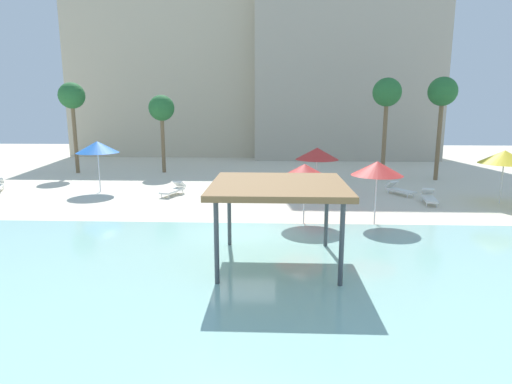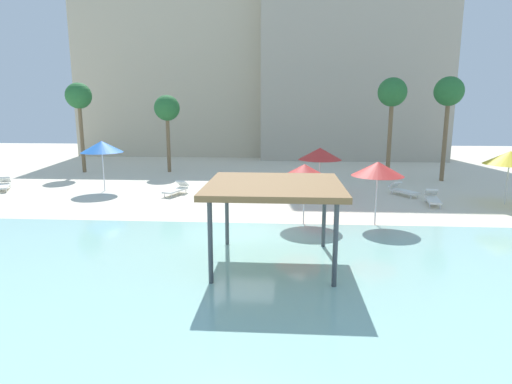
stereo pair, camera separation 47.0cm
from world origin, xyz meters
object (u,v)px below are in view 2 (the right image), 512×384
Objects in this scene: shade_pavilion at (274,188)px; beach_umbrella_yellow_1 at (510,158)px; beach_umbrella_red_2 at (304,172)px; beach_umbrella_blue_4 at (102,147)px; lounge_chair_0 at (402,190)px; palm_tree_1 at (79,98)px; beach_umbrella_red_3 at (378,169)px; beach_umbrella_red_5 at (320,154)px; palm_tree_2 at (449,94)px; palm_tree_3 at (392,95)px; palm_tree_0 at (167,110)px; lounge_chair_5 at (177,189)px; lounge_chair_3 at (4,185)px; lounge_chair_1 at (433,198)px.

beach_umbrella_yellow_1 reaches higher than shade_pavilion.
beach_umbrella_red_2 is 0.87× the size of beach_umbrella_blue_4.
lounge_chair_0 is 23.71m from palm_tree_1.
beach_umbrella_red_3 is 6.59m from beach_umbrella_red_5.
palm_tree_3 is at bearing 177.52° from palm_tree_2.
palm_tree_1 is (-19.16, 13.53, 3.15)m from beach_umbrella_red_3.
beach_umbrella_yellow_1 is 0.41× the size of palm_tree_1.
palm_tree_0 is at bearing 76.16° from beach_umbrella_blue_4.
palm_tree_2 reaches higher than lounge_chair_5.
lounge_chair_0 is 12.81m from lounge_chair_5.
palm_tree_3 is at bearing 74.65° from beach_umbrella_red_3.
palm_tree_0 reaches higher than beach_umbrella_red_2.
beach_umbrella_blue_4 is 8.88m from palm_tree_1.
beach_umbrella_yellow_1 reaches higher than lounge_chair_3.
lounge_chair_0 is at bearing 111.90° from lounge_chair_5.
palm_tree_2 reaches higher than beach_umbrella_red_5.
lounge_chair_5 is (4.59, -0.78, -2.30)m from beach_umbrella_blue_4.
palm_tree_2 is (8.65, 5.13, 3.40)m from beach_umbrella_red_5.
palm_tree_2 reaches higher than beach_umbrella_yellow_1.
palm_tree_0 is at bearing 153.90° from beach_umbrella_yellow_1.
palm_tree_1 is (-26.58, 9.27, 3.13)m from beach_umbrella_yellow_1.
shade_pavilion is 14.77m from beach_umbrella_yellow_1.
palm_tree_1 is (-21.96, 7.25, 5.22)m from lounge_chair_0.
beach_umbrella_blue_4 is (-10.40, 11.39, 0.17)m from shade_pavilion.
beach_umbrella_yellow_1 is at bearing -12.50° from beach_umbrella_red_5.
palm_tree_1 reaches higher than beach_umbrella_red_3.
lounge_chair_5 is at bearing -72.10° from palm_tree_0.
lounge_chair_3 is 0.34× the size of palm_tree_0.
lounge_chair_0 is (2.80, 6.28, -2.07)m from beach_umbrella_red_3.
shade_pavilion is 20.95m from palm_tree_0.
beach_umbrella_red_2 is at bearing 76.46° from shade_pavilion.
shade_pavilion is at bearing -61.53° from lounge_chair_0.
palm_tree_3 is at bearing -9.00° from palm_tree_0.
beach_umbrella_red_2 is 9.29m from lounge_chair_5.
lounge_chair_1 is 13.83m from lounge_chair_5.
palm_tree_3 reaches higher than palm_tree_0.
palm_tree_2 is (25.93, -2.09, 0.18)m from palm_tree_1.
lounge_chair_1 is (6.78, 4.22, -1.93)m from beach_umbrella_red_2.
beach_umbrella_red_5 is 0.46× the size of palm_tree_0.
lounge_chair_3 is at bearing -179.90° from beach_umbrella_red_5.
palm_tree_2 is at bearing 30.65° from beach_umbrella_red_5.
beach_umbrella_red_5 reaches higher than beach_umbrella_red_2.
beach_umbrella_red_5 is at bearing -149.35° from palm_tree_2.
beach_umbrella_red_3 is 23.67m from palm_tree_1.
palm_tree_0 is 6.54m from palm_tree_1.
palm_tree_0 is at bearing 108.74° from lounge_chair_3.
beach_umbrella_red_3 is at bearing -73.44° from beach_umbrella_red_5.
palm_tree_1 reaches higher than lounge_chair_5.
palm_tree_1 reaches higher than beach_umbrella_blue_4.
beach_umbrella_yellow_1 is 0.48× the size of palm_tree_0.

